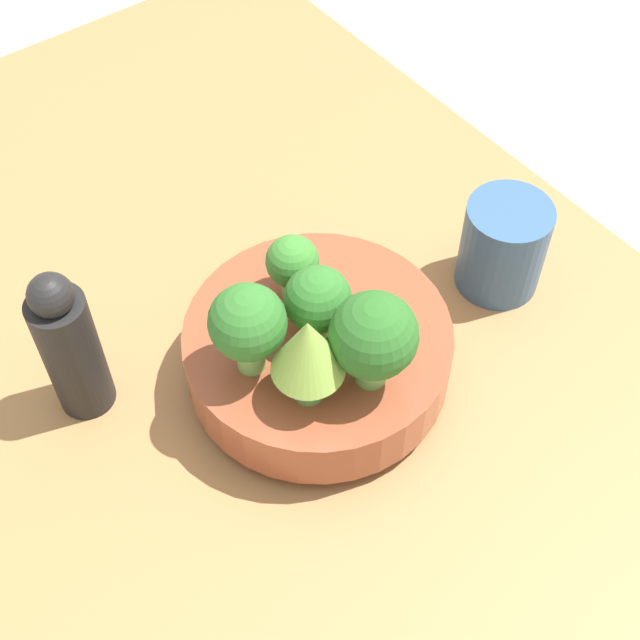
% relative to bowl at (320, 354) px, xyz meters
% --- Properties ---
extents(ground_plane, '(6.00, 6.00, 0.00)m').
position_rel_bowl_xyz_m(ground_plane, '(-0.00, -0.03, -0.08)').
color(ground_plane, silver).
extents(table, '(1.20, 0.74, 0.04)m').
position_rel_bowl_xyz_m(table, '(-0.00, -0.03, -0.06)').
color(table, '#9E7042').
rests_on(table, ground_plane).
extents(bowl, '(0.23, 0.23, 0.06)m').
position_rel_bowl_xyz_m(bowl, '(0.00, 0.00, 0.00)').
color(bowl, brown).
rests_on(bowl, table).
extents(broccoli_floret_center, '(0.05, 0.05, 0.07)m').
position_rel_bowl_xyz_m(broccoli_floret_center, '(0.00, -0.00, 0.07)').
color(broccoli_floret_center, '#6BA34C').
rests_on(broccoli_floret_center, bowl).
extents(broccoli_floret_front, '(0.06, 0.06, 0.09)m').
position_rel_bowl_xyz_m(broccoli_floret_front, '(-0.01, -0.06, 0.08)').
color(broccoli_floret_front, '#7AB256').
rests_on(broccoli_floret_front, bowl).
extents(romanesco_piece_near, '(0.06, 0.06, 0.09)m').
position_rel_bowl_xyz_m(romanesco_piece_near, '(0.04, -0.04, 0.09)').
color(romanesco_piece_near, '#609347').
rests_on(romanesco_piece_near, bowl).
extents(broccoli_floret_right, '(0.07, 0.07, 0.09)m').
position_rel_bowl_xyz_m(broccoli_floret_right, '(0.06, 0.01, 0.08)').
color(broccoli_floret_right, '#6BA34C').
rests_on(broccoli_floret_right, bowl).
extents(broccoli_floret_left, '(0.04, 0.04, 0.06)m').
position_rel_bowl_xyz_m(broccoli_floret_left, '(-0.05, 0.01, 0.06)').
color(broccoli_floret_left, '#7AB256').
rests_on(broccoli_floret_left, bowl).
extents(cup, '(0.08, 0.08, 0.09)m').
position_rel_bowl_xyz_m(cup, '(0.01, 0.20, 0.01)').
color(cup, '#33567F').
rests_on(cup, table).
extents(pepper_mill, '(0.05, 0.05, 0.16)m').
position_rel_bowl_xyz_m(pepper_mill, '(-0.11, -0.17, 0.04)').
color(pepper_mill, black).
rests_on(pepper_mill, table).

